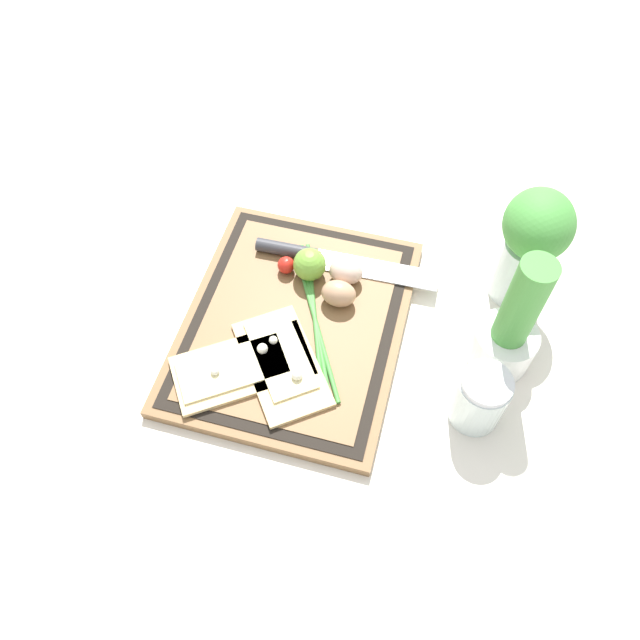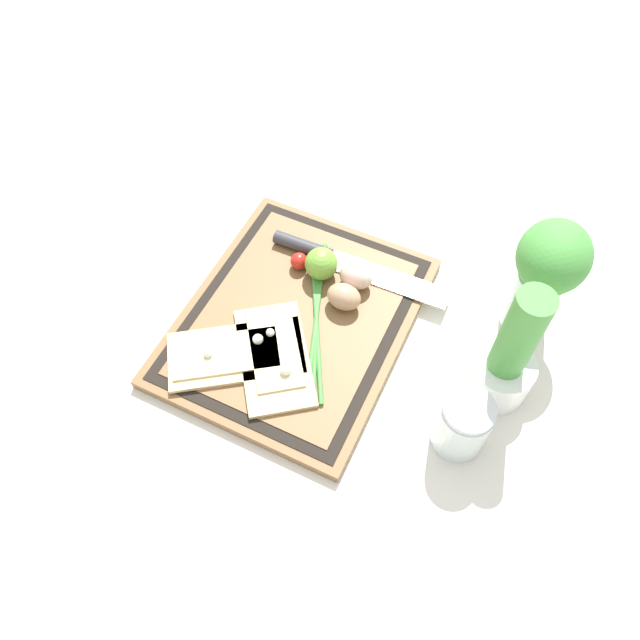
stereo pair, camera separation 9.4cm
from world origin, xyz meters
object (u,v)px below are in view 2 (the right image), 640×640
object	(u,v)px
knife	(331,257)
herb_glass	(546,273)
pizza_slice_near	(234,353)
herb_pot	(506,361)
sauce_jar	(462,426)
lime	(322,264)
pizza_slice_far	(274,355)
egg_brown	(344,297)
egg_pink	(356,276)
cherry_tomato_red	(299,261)

from	to	relation	value
knife	herb_glass	bearing A→B (deg)	96.17
pizza_slice_near	herb_pot	distance (m)	0.39
sauce_jar	herb_glass	xyz separation A→B (m)	(-0.23, 0.03, 0.08)
lime	herb_pot	bearing A→B (deg)	78.09
pizza_slice_far	egg_brown	world-z (taller)	egg_brown
egg_pink	herb_pot	world-z (taller)	herb_pot
egg_pink	lime	size ratio (longest dim) A/B	1.03
egg_brown	sauce_jar	bearing A→B (deg)	61.32
egg_brown	sauce_jar	distance (m)	0.26
egg_brown	cherry_tomato_red	world-z (taller)	egg_brown
cherry_tomato_red	herb_glass	size ratio (longest dim) A/B	0.13
lime	cherry_tomato_red	distance (m)	0.04
pizza_slice_far	sauce_jar	distance (m)	0.29
egg_brown	herb_glass	bearing A→B (deg)	112.08
pizza_slice_far	egg_brown	xyz separation A→B (m)	(-0.13, 0.05, 0.02)
sauce_jar	herb_glass	distance (m)	0.25
lime	sauce_jar	bearing A→B (deg)	60.09
knife	pizza_slice_near	bearing A→B (deg)	-13.25
knife	cherry_tomato_red	xyz separation A→B (m)	(0.03, -0.04, 0.01)
egg_brown	lime	size ratio (longest dim) A/B	1.03
knife	sauce_jar	distance (m)	0.35
pizza_slice_far	herb_pot	world-z (taller)	herb_pot
herb_pot	herb_glass	bearing A→B (deg)	177.13
herb_glass	egg_pink	bearing A→B (deg)	-76.71
egg_pink	herb_glass	distance (m)	0.28
egg_brown	egg_pink	bearing A→B (deg)	179.37
egg_brown	lime	distance (m)	0.07
cherry_tomato_red	herb_pot	xyz separation A→B (m)	(0.06, 0.35, 0.04)
cherry_tomato_red	herb_pot	bearing A→B (deg)	79.69
herb_pot	sauce_jar	distance (m)	0.11
pizza_slice_far	herb_pot	size ratio (longest dim) A/B	0.90
egg_pink	cherry_tomato_red	distance (m)	0.10
knife	herb_pot	size ratio (longest dim) A/B	1.33
egg_brown	herb_pot	size ratio (longest dim) A/B	0.24
herb_pot	cherry_tomato_red	bearing A→B (deg)	-100.31
lime	cherry_tomato_red	world-z (taller)	lime
pizza_slice_far	egg_pink	bearing A→B (deg)	162.82
pizza_slice_far	lime	size ratio (longest dim) A/B	3.87
pizza_slice_near	egg_brown	distance (m)	0.19
pizza_slice_far	herb_glass	size ratio (longest dim) A/B	0.98
pizza_slice_near	herb_glass	size ratio (longest dim) A/B	1.05
egg_pink	sauce_jar	distance (m)	0.29
herb_glass	sauce_jar	bearing A→B (deg)	-7.33
lime	sauce_jar	size ratio (longest dim) A/B	0.52
knife	herb_pot	xyz separation A→B (m)	(0.10, 0.31, 0.05)
egg_brown	herb_glass	size ratio (longest dim) A/B	0.26
egg_pink	pizza_slice_far	bearing A→B (deg)	-17.18
pizza_slice_far	sauce_jar	bearing A→B (deg)	90.64
pizza_slice_near	cherry_tomato_red	size ratio (longest dim) A/B	7.86
egg_pink	herb_pot	distance (m)	0.27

